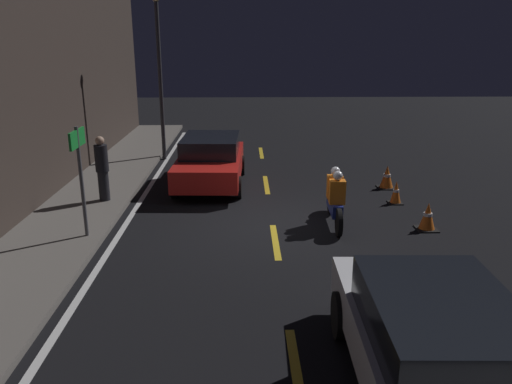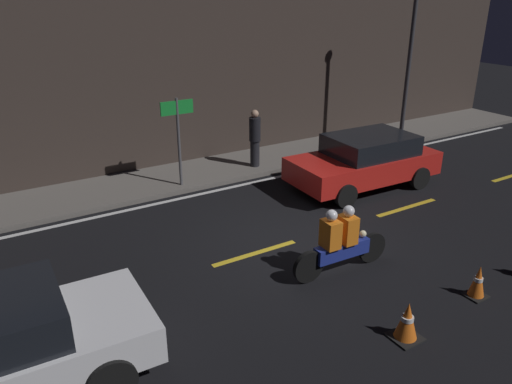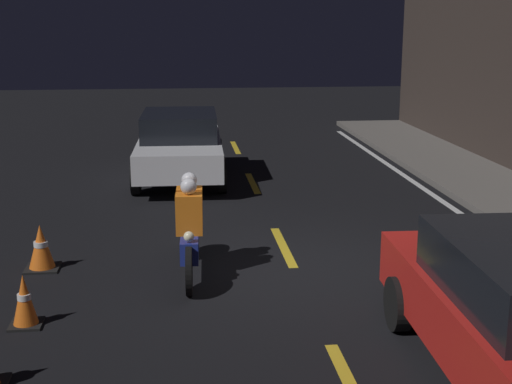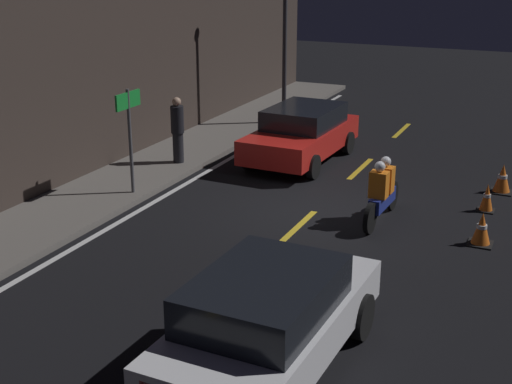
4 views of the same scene
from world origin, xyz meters
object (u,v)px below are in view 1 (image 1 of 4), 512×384
Objects in this scene: traffic_cone_mid at (396,193)px; shop_sign at (79,160)px; motorcycle at (335,199)px; pedestrian at (102,168)px; traffic_cone_far at (387,177)px; taxi_red at (211,160)px; traffic_cone_near at (428,217)px; sedan_white at (433,343)px; street_lamp at (160,70)px.

shop_sign is (-2.47, 7.54, 1.52)m from traffic_cone_mid.
pedestrian is at bearing 76.65° from motorcycle.
shop_sign reaches higher than traffic_cone_far.
taxi_red is 5.48m from traffic_cone_mid.
traffic_cone_near is 0.27× the size of shop_sign.
sedan_white is 9.35m from traffic_cone_far.
taxi_red is 1.75× the size of shop_sign.
pedestrian is (-1.40, 7.97, 0.68)m from traffic_cone_far.
street_lamp is at bearing 52.43° from traffic_cone_mid.
sedan_white reaches higher than motorcycle.
traffic_cone_far is at bearing -10.81° from sedan_white.
traffic_cone_near reaches higher than traffic_cone_mid.
traffic_cone_mid is at bearing -127.57° from street_lamp.
sedan_white is 1.76× the size of shop_sign.
pedestrian reaches higher than motorcycle.
taxi_red reaches higher than traffic_cone_mid.
motorcycle is 6.11m from pedestrian.
street_lamp reaches higher than taxi_red.
taxi_red is at bearing 43.99° from motorcycle.
traffic_cone_mid is at bearing 4.59° from traffic_cone_near.
traffic_cone_far is 8.77m from shop_sign.
shop_sign is at bearing 49.22° from sedan_white.
traffic_cone_mid is (-1.96, -5.10, -0.47)m from taxi_red.
traffic_cone_mid is (1.59, -1.94, -0.35)m from motorcycle.
traffic_cone_far is at bearing -32.17° from motorcycle.
shop_sign is (-4.43, 2.44, 1.05)m from taxi_red.
taxi_red is 5.29m from traffic_cone_far.
pedestrian is (0.06, 7.82, 0.71)m from traffic_cone_mid.
street_lamp reaches higher than traffic_cone_near.
taxi_red is 2.44× the size of pedestrian.
shop_sign is (-2.54, -0.28, 0.81)m from pedestrian.
traffic_cone_near is (-0.38, -2.10, -0.33)m from motorcycle.
traffic_cone_far is (3.05, -2.10, -0.32)m from motorcycle.
motorcycle is 0.91× the size of shop_sign.
shop_sign is (-3.93, 7.69, 1.49)m from traffic_cone_far.
sedan_white is at bearing -158.38° from street_lamp.
traffic_cone_near is 10.71m from street_lamp.
sedan_white is at bearing 160.53° from traffic_cone_near.
traffic_cone_mid is 8.08m from shop_sign.
traffic_cone_mid is (7.66, -1.86, -0.49)m from sedan_white.
motorcycle is at bearing -105.71° from pedestrian.
street_lamp reaches higher than motorcycle.
traffic_cone_far is at bearing -80.07° from pedestrian.
traffic_cone_far is at bearing 0.02° from traffic_cone_near.
traffic_cone_mid is 0.11× the size of street_lamp.
motorcycle is 3.71m from traffic_cone_far.
taxi_red is at bearing 53.23° from traffic_cone_near.
pedestrian is 0.72× the size of shop_sign.
sedan_white is at bearing -142.36° from pedestrian.
traffic_cone_near is at bearing -135.72° from street_lamp.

